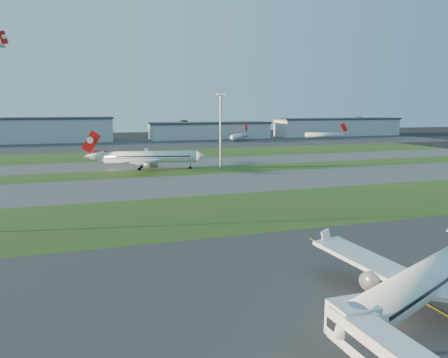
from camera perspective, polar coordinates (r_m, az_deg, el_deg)
name	(u,v)px	position (r m, az deg, el deg)	size (l,w,h in m)	color
ground	(420,332)	(47.78, 24.21, -17.77)	(700.00, 700.00, 0.00)	black
apron_near	(420,332)	(47.78, 24.21, -17.77)	(300.00, 70.00, 0.01)	#333335
grass_strip_a	(235,211)	(90.46, 1.44, -4.16)	(300.00, 34.00, 0.01)	#2A4918
taxiway_a	(195,184)	(121.38, -3.84, -0.69)	(300.00, 32.00, 0.01)	#515154
grass_strip_b	(176,172)	(145.41, -6.32, 0.94)	(300.00, 18.00, 0.01)	#2A4918
taxiway_b	(163,164)	(166.79, -7.91, 1.99)	(300.00, 26.00, 0.01)	#515154
grass_strip_c	(150,155)	(199.12, -9.65, 3.13)	(300.00, 40.00, 0.01)	#2A4918
apron_far	(134,144)	(258.33, -11.70, 4.47)	(400.00, 80.00, 0.01)	#333335
airliner_parked	(432,277)	(50.65, 25.51, -11.51)	(33.05, 28.16, 11.06)	white
airliner_taxiing	(150,157)	(151.51, -9.70, 2.81)	(38.02, 31.88, 12.06)	white
mini_jet_near	(240,136)	(276.64, 2.05, 5.65)	(19.64, 23.09, 9.48)	white
mini_jet_far	(325,135)	(295.17, 13.05, 5.65)	(28.37, 8.25, 9.48)	white
light_mast_centre	(221,127)	(145.94, -0.45, 6.87)	(3.20, 0.70, 25.80)	gray
hangar_west	(52,130)	(286.45, -21.50, 6.01)	(71.40, 23.00, 15.20)	#ACAFB4
hangar_east	(210,130)	(298.47, -1.84, 6.37)	(81.60, 23.00, 11.20)	#ACAFB4
hangar_far_east	(338,127)	(340.63, 14.62, 6.61)	(96.90, 23.00, 13.20)	#ACAFB4
tree_mid_west	(95,131)	(297.29, -16.54, 6.02)	(9.90, 9.90, 10.80)	black
tree_mid_east	(184,128)	(308.10, -5.28, 6.65)	(11.55, 11.55, 12.60)	black
tree_east	(282,128)	(331.44, 7.62, 6.68)	(10.45, 10.45, 11.40)	black
tree_far_east	(359,124)	(370.67, 17.20, 6.83)	(12.65, 12.65, 13.80)	black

